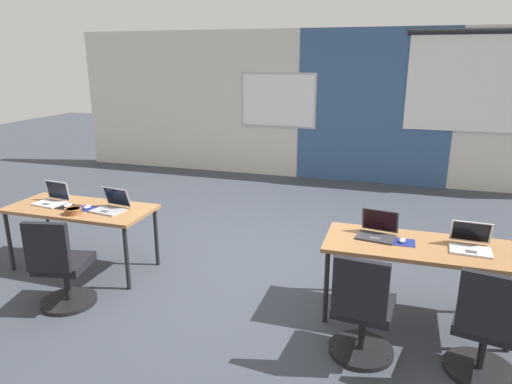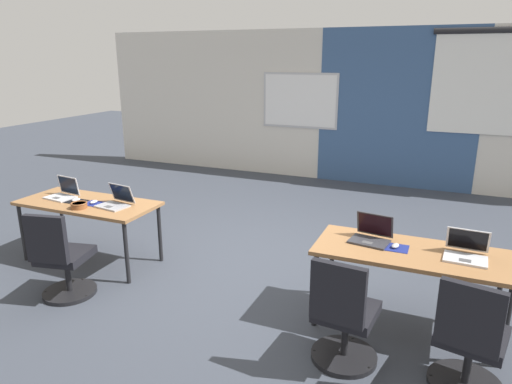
{
  "view_description": "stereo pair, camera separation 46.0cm",
  "coord_description": "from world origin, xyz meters",
  "px_view_note": "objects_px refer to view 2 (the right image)",
  "views": [
    {
      "loc": [
        1.5,
        -4.56,
        2.3
      ],
      "look_at": [
        0.1,
        -0.08,
        0.91
      ],
      "focal_mm": 32.14,
      "sensor_mm": 36.0,
      "label": 1
    },
    {
      "loc": [
        1.93,
        -4.4,
        2.3
      ],
      "look_at": [
        0.1,
        -0.08,
        0.91
      ],
      "focal_mm": 32.14,
      "sensor_mm": 36.0,
      "label": 2
    }
  ],
  "objects_px": {
    "desk_near_right": "(410,257)",
    "chair_near_left_inner": "(62,262)",
    "mouse_near_left_end": "(76,200)",
    "mouse_near_left_inner": "(94,202)",
    "desk_near_left": "(88,207)",
    "snack_bowl": "(79,205)",
    "laptop_near_right_inner": "(371,236)",
    "laptop_near_left_end": "(63,193)",
    "chair_near_right_inner": "(343,321)",
    "laptop_near_left_inner": "(116,201)",
    "chair_near_right_end": "(469,346)",
    "laptop_near_right_end": "(466,252)",
    "mouse_near_right_inner": "(395,246)"
  },
  "relations": [
    {
      "from": "desk_near_left",
      "to": "laptop_near_left_end",
      "type": "xyz_separation_m",
      "value": [
        -0.38,
        0.03,
        0.11
      ]
    },
    {
      "from": "chair_near_right_inner",
      "to": "snack_bowl",
      "type": "relative_size",
      "value": 5.18
    },
    {
      "from": "laptop_near_right_inner",
      "to": "laptop_near_left_end",
      "type": "bearing_deg",
      "value": -170.1
    },
    {
      "from": "mouse_near_right_inner",
      "to": "mouse_near_left_inner",
      "type": "xyz_separation_m",
      "value": [
        -3.25,
        -0.03,
        0.0
      ]
    },
    {
      "from": "desk_near_left",
      "to": "snack_bowl",
      "type": "bearing_deg",
      "value": -69.74
    },
    {
      "from": "mouse_near_left_end",
      "to": "mouse_near_left_inner",
      "type": "height_order",
      "value": "same"
    },
    {
      "from": "laptop_near_left_end",
      "to": "chair_near_left_inner",
      "type": "height_order",
      "value": "laptop_near_left_end"
    },
    {
      "from": "desk_near_left",
      "to": "desk_near_right",
      "type": "distance_m",
      "value": 3.5
    },
    {
      "from": "laptop_near_left_inner",
      "to": "chair_near_left_inner",
      "type": "distance_m",
      "value": 0.89
    },
    {
      "from": "laptop_near_right_inner",
      "to": "mouse_near_right_inner",
      "type": "xyz_separation_m",
      "value": [
        0.22,
        -0.08,
        -0.03
      ]
    },
    {
      "from": "desk_near_left",
      "to": "laptop_near_left_inner",
      "type": "xyz_separation_m",
      "value": [
        0.39,
        0.01,
        0.11
      ]
    },
    {
      "from": "laptop_near_right_end",
      "to": "chair_near_left_inner",
      "type": "distance_m",
      "value": 3.68
    },
    {
      "from": "laptop_near_left_end",
      "to": "mouse_near_left_end",
      "type": "distance_m",
      "value": 0.27
    },
    {
      "from": "desk_near_left",
      "to": "laptop_near_right_inner",
      "type": "xyz_separation_m",
      "value": [
        3.15,
        0.09,
        0.11
      ]
    },
    {
      "from": "desk_near_right",
      "to": "mouse_near_left_end",
      "type": "relative_size",
      "value": 14.45
    },
    {
      "from": "chair_near_right_inner",
      "to": "laptop_near_right_end",
      "type": "xyz_separation_m",
      "value": [
        0.82,
        0.77,
        0.39
      ]
    },
    {
      "from": "mouse_near_left_end",
      "to": "mouse_near_left_inner",
      "type": "relative_size",
      "value": 1.1
    },
    {
      "from": "laptop_near_right_inner",
      "to": "laptop_near_left_inner",
      "type": "xyz_separation_m",
      "value": [
        -2.76,
        -0.08,
        -0.0
      ]
    },
    {
      "from": "chair_near_right_inner",
      "to": "laptop_near_left_inner",
      "type": "height_order",
      "value": "laptop_near_left_inner"
    },
    {
      "from": "mouse_near_right_inner",
      "to": "desk_near_right",
      "type": "bearing_deg",
      "value": -4.36
    },
    {
      "from": "laptop_near_right_end",
      "to": "mouse_near_left_inner",
      "type": "relative_size",
      "value": 3.45
    },
    {
      "from": "desk_near_right",
      "to": "laptop_near_right_end",
      "type": "xyz_separation_m",
      "value": [
        0.42,
        0.03,
        0.11
      ]
    },
    {
      "from": "desk_near_right",
      "to": "laptop_near_left_end",
      "type": "height_order",
      "value": "laptop_near_left_end"
    },
    {
      "from": "desk_near_left",
      "to": "snack_bowl",
      "type": "xyz_separation_m",
      "value": [
        0.08,
        -0.21,
        0.1
      ]
    },
    {
      "from": "chair_near_left_inner",
      "to": "desk_near_right",
      "type": "bearing_deg",
      "value": -178.03
    },
    {
      "from": "laptop_near_right_inner",
      "to": "chair_near_right_inner",
      "type": "relative_size",
      "value": 0.4
    },
    {
      "from": "mouse_near_left_end",
      "to": "chair_near_right_end",
      "type": "distance_m",
      "value": 4.17
    },
    {
      "from": "desk_near_right",
      "to": "laptop_near_left_inner",
      "type": "height_order",
      "value": "laptop_near_left_inner"
    },
    {
      "from": "desk_near_right",
      "to": "laptop_near_right_end",
      "type": "bearing_deg",
      "value": 3.92
    },
    {
      "from": "mouse_near_left_inner",
      "to": "snack_bowl",
      "type": "xyz_separation_m",
      "value": [
        -0.04,
        -0.18,
        0.01
      ]
    },
    {
      "from": "laptop_near_left_inner",
      "to": "mouse_near_left_inner",
      "type": "height_order",
      "value": "laptop_near_left_inner"
    },
    {
      "from": "desk_near_right",
      "to": "chair_near_right_inner",
      "type": "height_order",
      "value": "chair_near_right_inner"
    },
    {
      "from": "snack_bowl",
      "to": "laptop_near_left_end",
      "type": "bearing_deg",
      "value": 152.73
    },
    {
      "from": "chair_near_right_inner",
      "to": "chair_near_right_end",
      "type": "bearing_deg",
      "value": -172.99
    },
    {
      "from": "mouse_near_left_end",
      "to": "mouse_near_right_inner",
      "type": "height_order",
      "value": "same"
    },
    {
      "from": "mouse_near_left_end",
      "to": "laptop_near_right_end",
      "type": "distance_m",
      "value": 4.05
    },
    {
      "from": "mouse_near_left_end",
      "to": "desk_near_right",
      "type": "bearing_deg",
      "value": 0.66
    },
    {
      "from": "laptop_near_right_inner",
      "to": "chair_near_left_inner",
      "type": "height_order",
      "value": "laptop_near_right_inner"
    },
    {
      "from": "mouse_near_left_inner",
      "to": "chair_near_right_inner",
      "type": "bearing_deg",
      "value": -13.42
    },
    {
      "from": "chair_near_right_inner",
      "to": "laptop_near_left_inner",
      "type": "distance_m",
      "value": 2.84
    },
    {
      "from": "desk_near_left",
      "to": "laptop_near_left_inner",
      "type": "relative_size",
      "value": 4.31
    },
    {
      "from": "desk_near_right",
      "to": "mouse_near_right_inner",
      "type": "height_order",
      "value": "mouse_near_right_inner"
    },
    {
      "from": "laptop_near_left_end",
      "to": "mouse_near_right_inner",
      "type": "distance_m",
      "value": 3.75
    },
    {
      "from": "laptop_near_right_inner",
      "to": "mouse_near_left_inner",
      "type": "relative_size",
      "value": 3.68
    },
    {
      "from": "mouse_near_left_end",
      "to": "laptop_near_left_inner",
      "type": "height_order",
      "value": "laptop_near_left_inner"
    },
    {
      "from": "chair_near_right_inner",
      "to": "mouse_near_left_inner",
      "type": "distance_m",
      "value": 3.09
    },
    {
      "from": "mouse_near_right_inner",
      "to": "laptop_near_right_end",
      "type": "distance_m",
      "value": 0.55
    },
    {
      "from": "desk_near_right",
      "to": "chair_near_right_end",
      "type": "xyz_separation_m",
      "value": [
        0.47,
        -0.72,
        -0.28
      ]
    },
    {
      "from": "chair_near_right_end",
      "to": "chair_near_left_inner",
      "type": "bearing_deg",
      "value": 13.24
    },
    {
      "from": "desk_near_right",
      "to": "chair_near_left_inner",
      "type": "height_order",
      "value": "chair_near_left_inner"
    }
  ]
}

